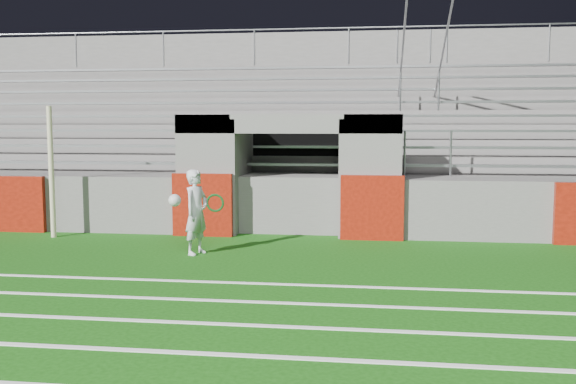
# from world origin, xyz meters

# --- Properties ---
(ground) EXTENTS (90.00, 90.00, 0.00)m
(ground) POSITION_xyz_m (0.00, 0.00, 0.00)
(ground) COLOR #12480C
(ground) RESTS_ON ground
(field_post) EXTENTS (0.11, 0.11, 2.77)m
(field_post) POSITION_xyz_m (-4.92, 2.39, 1.39)
(field_post) COLOR beige
(field_post) RESTS_ON ground
(stadium_structure) EXTENTS (26.00, 8.48, 5.42)m
(stadium_structure) POSITION_xyz_m (0.00, 7.97, 1.49)
(stadium_structure) COLOR #5C5957
(stadium_structure) RESTS_ON ground
(goalkeeper_with_ball) EXTENTS (0.71, 0.73, 1.57)m
(goalkeeper_with_ball) POSITION_xyz_m (-1.41, 1.05, 0.79)
(goalkeeper_with_ball) COLOR silver
(goalkeeper_with_ball) RESTS_ON ground
(hose_coil) EXTENTS (0.58, 0.14, 0.58)m
(hose_coil) POSITION_xyz_m (-1.51, 2.94, 0.74)
(hose_coil) COLOR #0D411C
(hose_coil) RESTS_ON ground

